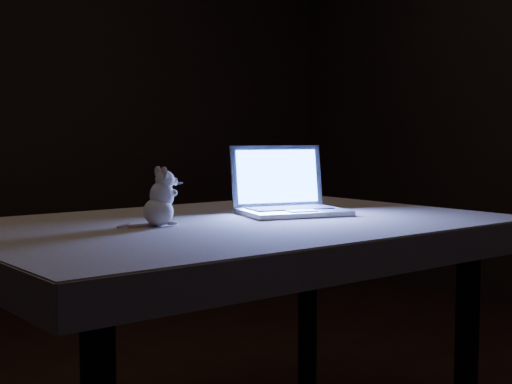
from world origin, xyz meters
TOP-DOWN VIEW (x-y plane):
  - table at (-0.01, -0.17)m, footprint 1.37×0.95m
  - tablecloth at (-0.02, -0.14)m, footprint 1.43×1.00m
  - laptop at (0.20, -0.15)m, footprint 0.32×0.30m
  - plush_mouse at (-0.23, -0.17)m, footprint 0.12×0.12m

SIDE VIEW (x-z plane):
  - table at x=-0.01m, z-range 0.00..0.69m
  - tablecloth at x=-0.02m, z-range 0.62..0.70m
  - plush_mouse at x=-0.23m, z-range 0.70..0.84m
  - laptop at x=0.20m, z-range 0.70..0.89m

